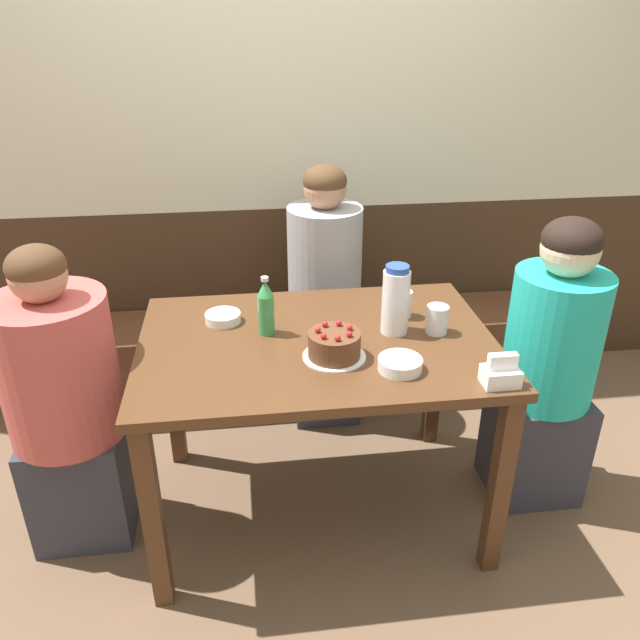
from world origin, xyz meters
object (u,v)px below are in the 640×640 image
Objects in this scene: napkin_holder at (501,373)px; bowl_soup_white at (400,364)px; person_grey_tee at (547,370)px; birthday_cake at (334,345)px; bowl_rice_small at (223,318)px; glass_tumbler_short at (403,304)px; glass_water_tall at (437,319)px; water_pitcher at (396,300)px; soju_bottle at (266,307)px; person_teal_shirt at (66,403)px; person_pale_blue_shirt at (325,303)px; bench_seat at (297,356)px.

napkin_holder is 0.77× the size of bowl_soup_white.
birthday_cake is at bearing 8.87° from person_grey_tee.
glass_tumbler_short reaches higher than bowl_rice_small.
bowl_soup_white is 0.31m from glass_water_tall.
birthday_cake is 0.83× the size of water_pitcher.
water_pitcher is 0.68m from person_grey_tee.
napkin_holder is 0.56m from person_grey_tee.
soju_bottle is at bearing -172.13° from glass_tumbler_short.
bowl_rice_small is (-0.37, 0.31, -0.03)m from birthday_cake.
person_grey_tee is at bearing 8.87° from birthday_cake.
glass_tumbler_short is 0.09× the size of person_grey_tee.
bowl_soup_white is 1.16m from person_teal_shirt.
napkin_holder is at bearing -23.53° from bowl_soup_white.
water_pitcher is at bearing 80.71° from bowl_soup_white.
person_pale_blue_shirt is (-0.31, 0.68, -0.23)m from glass_water_tall.
glass_tumbler_short is at bearing 7.87° from soju_bottle.
person_grey_tee is at bearing -0.27° from glass_water_tall.
bench_seat is 17.46× the size of bowl_soup_white.
person_pale_blue_shirt is at bearing 114.31° from glass_water_tall.
bowl_rice_small is 0.11× the size of person_pale_blue_shirt.
water_pitcher is 0.17m from glass_water_tall.
person_grey_tee is at bearing -3.79° from soju_bottle.
water_pitcher is 2.29× the size of napkin_holder.
water_pitcher is 2.47× the size of glass_water_tall.
soju_bottle is at bearing 136.59° from birthday_cake.
soju_bottle is 1.51× the size of bowl_soup_white.
glass_water_tall is at bearing 19.02° from birthday_cake.
person_teal_shirt is (-0.92, 0.13, -0.23)m from birthday_cake.
napkin_holder is 0.09× the size of person_pale_blue_shirt.
birthday_cake is 1.61× the size of bowl_rice_small.
glass_water_tall is at bearing -7.96° from water_pitcher.
bench_seat is at bearing 117.24° from glass_water_tall.
person_pale_blue_shirt reaches higher than person_grey_tee.
glass_water_tall is 0.08× the size of person_pale_blue_shirt.
bowl_rice_small is 1.23m from person_grey_tee.
soju_bottle reaches higher than bowl_soup_white.
soju_bottle reaches higher than glass_water_tall.
napkin_holder is 0.37m from glass_water_tall.
person_grey_tee is (0.60, -0.02, -0.32)m from water_pitcher.
soju_bottle is at bearing -25.36° from person_pale_blue_shirt.
person_grey_tee reaches higher than soju_bottle.
water_pitcher reaches higher than bowl_soup_white.
person_teal_shirt reaches higher than bowl_soup_white.
water_pitcher is at bearing -5.94° from soju_bottle.
napkin_holder is at bearing -66.42° from bench_seat.
glass_water_tall is 0.16m from glass_tumbler_short.
glass_water_tall is at bearing 24.31° from person_pale_blue_shirt.
bowl_soup_white is 0.12× the size of person_grey_tee.
bench_seat is 11.57× the size of soju_bottle.
person_pale_blue_shirt is at bearing 103.62° from water_pitcher.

